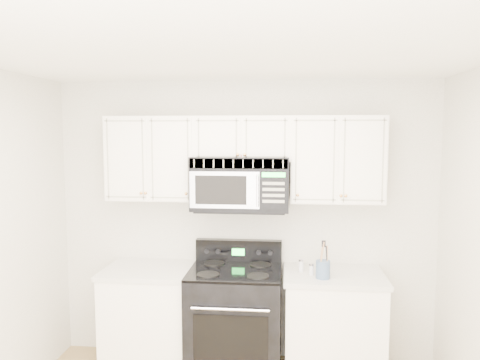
# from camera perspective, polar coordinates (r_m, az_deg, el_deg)

# --- Properties ---
(room) EXTENTS (3.51, 3.51, 2.61)m
(room) POSITION_cam_1_polar(r_m,az_deg,el_deg) (2.70, -2.85, -12.02)
(room) COLOR #987B4F
(room) RESTS_ON ground
(base_cabinet_left) EXTENTS (0.86, 0.65, 0.92)m
(base_cabinet_left) POSITION_cam_1_polar(r_m,az_deg,el_deg) (4.49, -10.46, -16.54)
(base_cabinet_left) COLOR white
(base_cabinet_left) RESTS_ON ground
(base_cabinet_right) EXTENTS (0.86, 0.65, 0.92)m
(base_cabinet_right) POSITION_cam_1_polar(r_m,az_deg,el_deg) (4.35, 11.24, -17.32)
(base_cabinet_right) COLOR white
(base_cabinet_right) RESTS_ON ground
(range) EXTENTS (0.80, 0.73, 1.13)m
(range) POSITION_cam_1_polar(r_m,az_deg,el_deg) (4.31, -0.58, -16.61)
(range) COLOR black
(range) RESTS_ON ground
(upper_cabinets) EXTENTS (2.44, 0.37, 0.75)m
(upper_cabinets) POSITION_cam_1_polar(r_m,az_deg,el_deg) (4.15, 0.40, 3.14)
(upper_cabinets) COLOR white
(upper_cabinets) RESTS_ON ground
(microwave) EXTENTS (0.85, 0.47, 0.47)m
(microwave) POSITION_cam_1_polar(r_m,az_deg,el_deg) (4.12, 0.07, -0.36)
(microwave) COLOR black
(microwave) RESTS_ON ground
(utensil_crock) EXTENTS (0.12, 0.12, 0.32)m
(utensil_crock) POSITION_cam_1_polar(r_m,az_deg,el_deg) (4.01, 10.08, -10.59)
(utensil_crock) COLOR #41577A
(utensil_crock) RESTS_ON base_cabinet_right
(shaker_salt) EXTENTS (0.04, 0.04, 0.10)m
(shaker_salt) POSITION_cam_1_polar(r_m,az_deg,el_deg) (4.09, 8.71, -10.70)
(shaker_salt) COLOR silver
(shaker_salt) RESTS_ON base_cabinet_right
(shaker_pepper) EXTENTS (0.05, 0.05, 0.11)m
(shaker_pepper) POSITION_cam_1_polar(r_m,az_deg,el_deg) (4.17, 7.47, -10.27)
(shaker_pepper) COLOR silver
(shaker_pepper) RESTS_ON base_cabinet_right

